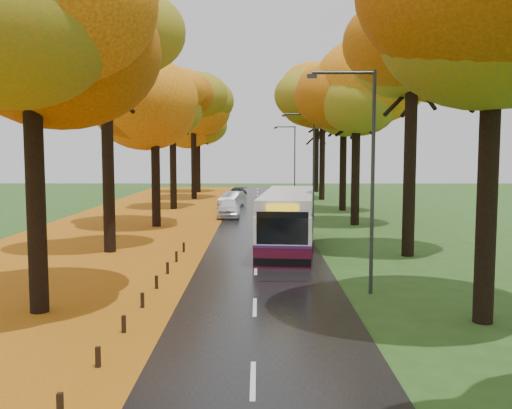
{
  "coord_description": "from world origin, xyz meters",
  "views": [
    {
      "loc": [
        0.12,
        -12.34,
        5.14
      ],
      "look_at": [
        0.0,
        14.99,
        2.6
      ],
      "focal_mm": 40.0,
      "sensor_mm": 36.0,
      "label": 1
    }
  ],
  "objects_px": {
    "car_white": "(229,208)",
    "bus": "(288,219)",
    "car_dark": "(237,193)",
    "streetlamp_near": "(366,164)",
    "car_silver": "(232,199)",
    "streetlamp_mid": "(310,157)",
    "streetlamp_far": "(293,155)"
  },
  "relations": [
    {
      "from": "streetlamp_near",
      "to": "car_silver",
      "type": "height_order",
      "value": "streetlamp_near"
    },
    {
      "from": "streetlamp_far",
      "to": "car_dark",
      "type": "relative_size",
      "value": 2.03
    },
    {
      "from": "bus",
      "to": "car_white",
      "type": "height_order",
      "value": "bus"
    },
    {
      "from": "bus",
      "to": "car_silver",
      "type": "relative_size",
      "value": 2.66
    },
    {
      "from": "car_white",
      "to": "streetlamp_far",
      "type": "bearing_deg",
      "value": 72.34
    },
    {
      "from": "car_dark",
      "to": "car_silver",
      "type": "bearing_deg",
      "value": -79.1
    },
    {
      "from": "streetlamp_mid",
      "to": "car_silver",
      "type": "height_order",
      "value": "streetlamp_mid"
    },
    {
      "from": "streetlamp_mid",
      "to": "car_white",
      "type": "distance_m",
      "value": 7.48
    },
    {
      "from": "bus",
      "to": "streetlamp_near",
      "type": "bearing_deg",
      "value": -71.31
    },
    {
      "from": "streetlamp_near",
      "to": "streetlamp_mid",
      "type": "relative_size",
      "value": 1.0
    },
    {
      "from": "bus",
      "to": "car_dark",
      "type": "xyz_separation_m",
      "value": [
        -3.96,
        32.5,
        -0.98
      ]
    },
    {
      "from": "car_white",
      "to": "car_dark",
      "type": "bearing_deg",
      "value": 89.32
    },
    {
      "from": "streetlamp_far",
      "to": "car_dark",
      "type": "xyz_separation_m",
      "value": [
        -6.2,
        -1.81,
        -4.1
      ]
    },
    {
      "from": "bus",
      "to": "car_dark",
      "type": "height_order",
      "value": "bus"
    },
    {
      "from": "streetlamp_mid",
      "to": "streetlamp_near",
      "type": "bearing_deg",
      "value": -90.0
    },
    {
      "from": "streetlamp_mid",
      "to": "car_white",
      "type": "relative_size",
      "value": 1.88
    },
    {
      "from": "streetlamp_near",
      "to": "car_dark",
      "type": "height_order",
      "value": "streetlamp_near"
    },
    {
      "from": "car_white",
      "to": "bus",
      "type": "bearing_deg",
      "value": -75.26
    },
    {
      "from": "bus",
      "to": "car_dark",
      "type": "relative_size",
      "value": 2.91
    },
    {
      "from": "car_dark",
      "to": "car_white",
      "type": "bearing_deg",
      "value": -78.57
    },
    {
      "from": "streetlamp_far",
      "to": "car_dark",
      "type": "height_order",
      "value": "streetlamp_far"
    },
    {
      "from": "car_white",
      "to": "car_dark",
      "type": "height_order",
      "value": "car_white"
    },
    {
      "from": "car_silver",
      "to": "car_dark",
      "type": "xyz_separation_m",
      "value": [
        0.06,
        9.96,
        -0.14
      ]
    },
    {
      "from": "streetlamp_far",
      "to": "car_white",
      "type": "xyz_separation_m",
      "value": [
        -6.14,
        -20.36,
        -3.95
      ]
    },
    {
      "from": "car_white",
      "to": "car_dark",
      "type": "relative_size",
      "value": 1.08
    },
    {
      "from": "streetlamp_far",
      "to": "car_white",
      "type": "relative_size",
      "value": 1.88
    },
    {
      "from": "streetlamp_far",
      "to": "streetlamp_near",
      "type": "bearing_deg",
      "value": -90.0
    },
    {
      "from": "bus",
      "to": "car_white",
      "type": "bearing_deg",
      "value": 111.25
    },
    {
      "from": "car_dark",
      "to": "streetlamp_near",
      "type": "bearing_deg",
      "value": -70.4
    },
    {
      "from": "streetlamp_near",
      "to": "bus",
      "type": "height_order",
      "value": "streetlamp_near"
    },
    {
      "from": "car_white",
      "to": "car_dark",
      "type": "distance_m",
      "value": 18.55
    },
    {
      "from": "streetlamp_near",
      "to": "bus",
      "type": "distance_m",
      "value": 10.42
    }
  ]
}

